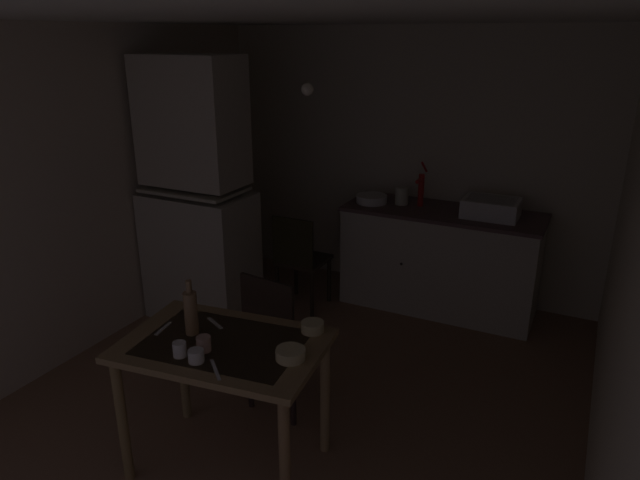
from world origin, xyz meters
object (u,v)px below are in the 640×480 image
Objects in this scene: sink_basin at (491,207)px; chair_far_side at (280,339)px; mixing_bowl_counter at (372,199)px; teacup_cream at (204,344)px; hand_pump at (421,187)px; dining_table at (224,362)px; hutch_cabinet at (198,202)px; chair_by_counter at (300,259)px; glass_bottle at (191,312)px; serving_bowl_wide at (291,354)px.

chair_far_side is at bearing -114.97° from sink_basin.
mixing_bowl_counter is 2.55m from teacup_cream.
hand_pump reaches higher than mixing_bowl_counter.
sink_basin is 0.39× the size of dining_table.
sink_basin is at bearing -4.25° from hand_pump.
teacup_cream is at bearing -51.66° from hutch_cabinet.
hand_pump is 0.41× the size of chair_far_side.
hand_pump is at bearing 35.53° from chair_by_counter.
chair_far_side reaches higher than dining_table.
glass_bottle is (1.06, -1.44, -0.10)m from hutch_cabinet.
sink_basin is 2.15m from chair_far_side.
chair_far_side is (-0.89, -1.91, -0.47)m from sink_basin.
dining_table is 3.64× the size of glass_bottle.
chair_by_counter is (-0.86, -0.61, -0.60)m from hand_pump.
mixing_bowl_counter is 0.83m from chair_by_counter.
dining_table is 1.19× the size of chair_far_side.
serving_bowl_wide is at bearing -87.26° from hand_pump.
mixing_bowl_counter reaches higher than teacup_cream.
hutch_cabinet is 1.92× the size of dining_table.
serving_bowl_wide is (0.40, 0.02, 0.14)m from dining_table.
dining_table is 14.56× the size of teacup_cream.
hutch_cabinet reaches higher than chair_by_counter.
chair_far_side is 1.46m from chair_by_counter.
hand_pump is (-0.61, 0.05, 0.09)m from sink_basin.
chair_far_side is at bearing -34.39° from hutch_cabinet.
chair_by_counter reaches higher than dining_table.
chair_far_side reaches higher than chair_by_counter.
hand_pump is at bearing 83.22° from teacup_cream.
serving_bowl_wide is at bearing 16.15° from teacup_cream.
sink_basin is at bearing 65.03° from chair_far_side.
hand_pump is 5.04× the size of teacup_cream.
chair_by_counter is 2.16m from serving_bowl_wide.
glass_bottle is at bearing -78.78° from chair_by_counter.
hutch_cabinet is 1.61m from chair_far_side.
chair_far_side is 12.27× the size of teacup_cream.
hand_pump reaches higher than glass_bottle.
sink_basin is 1.63× the size of mixing_bowl_counter.
chair_far_side is 1.10× the size of chair_by_counter.
glass_bottle is (-0.07, -2.43, -0.02)m from mixing_bowl_counter.
hutch_cabinet is 8.01× the size of mixing_bowl_counter.
teacup_cream reaches higher than serving_bowl_wide.
dining_table is at bearing -2.18° from glass_bottle.
glass_bottle is (-0.17, 0.12, 0.09)m from teacup_cream.
chair_by_counter is at bearing 113.43° from chair_far_side.
serving_bowl_wide is at bearing 0.82° from glass_bottle.
hand_pump reaches higher than chair_by_counter.
sink_basin is 1.13× the size of hand_pump.
mixing_bowl_counter is (-0.41, -0.10, -0.13)m from hand_pump.
teacup_cream is (-0.04, -0.11, 0.15)m from dining_table.
hand_pump is at bearing 35.17° from hutch_cabinet.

